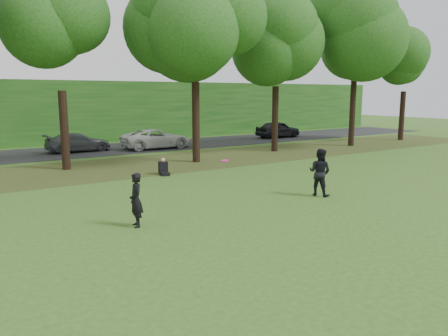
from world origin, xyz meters
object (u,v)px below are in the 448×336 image
Objects in this scene: frisbee at (225,161)px; seated_person at (164,168)px; player_right at (320,172)px; player_left at (136,200)px.

frisbee reaches higher than seated_person.
player_right is at bearing -2.15° from frisbee.
player_right is (7.58, -0.14, 0.11)m from player_left.
player_left is 0.88× the size of player_right.
frisbee is (3.21, 0.02, 0.92)m from player_left.
player_right reaches higher than player_left.
frisbee is 7.53m from seated_person.
player_left is 7.58m from player_right.
seated_person is (-3.11, 7.45, -0.62)m from player_right.
player_left is at bearing -179.62° from frisbee.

